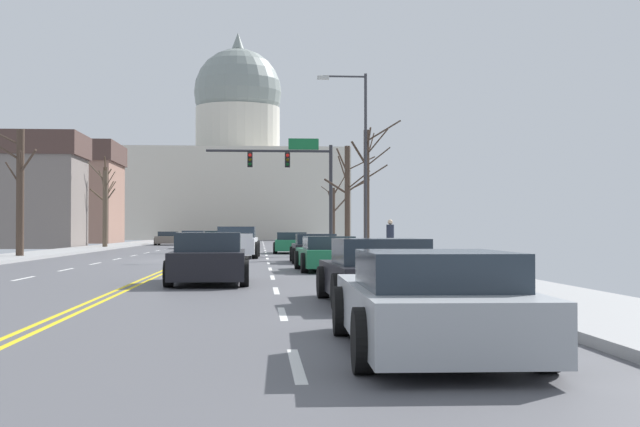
# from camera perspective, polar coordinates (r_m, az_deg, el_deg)

# --- Properties ---
(ground) EXTENTS (20.00, 180.00, 0.20)m
(ground) POSITION_cam_1_polar(r_m,az_deg,el_deg) (38.03, -8.85, -3.13)
(ground) COLOR #515156
(signal_gantry) EXTENTS (7.91, 0.41, 6.95)m
(signal_gantry) POSITION_cam_1_polar(r_m,az_deg,el_deg) (52.69, -1.64, 2.93)
(signal_gantry) COLOR #28282D
(signal_gantry) RESTS_ON ground
(street_lamp_right) EXTENTS (2.39, 0.24, 8.73)m
(street_lamp_right) POSITION_cam_1_polar(r_m,az_deg,el_deg) (40.38, 2.70, 4.43)
(street_lamp_right) COLOR #333338
(street_lamp_right) RESTS_ON ground
(capitol_building) EXTENTS (30.21, 23.42, 29.75)m
(capitol_building) POSITION_cam_1_polar(r_m,az_deg,el_deg) (121.23, -5.61, 2.74)
(capitol_building) COLOR beige
(capitol_building) RESTS_ON ground
(sedan_near_00) EXTENTS (2.21, 4.42, 1.22)m
(sedan_near_00) POSITION_cam_1_polar(r_m,az_deg,el_deg) (48.84, -1.94, -2.03)
(sedan_near_00) COLOR #1E7247
(sedan_near_00) RESTS_ON ground
(pickup_truck_near_01) EXTENTS (2.35, 5.60, 1.52)m
(pickup_truck_near_01) POSITION_cam_1_polar(r_m,az_deg,el_deg) (41.52, -5.71, -2.03)
(pickup_truck_near_01) COLOR silver
(pickup_truck_near_01) RESTS_ON ground
(sedan_near_02) EXTENTS (2.04, 4.26, 1.20)m
(sedan_near_02) POSITION_cam_1_polar(r_m,az_deg,el_deg) (35.19, -0.34, -2.42)
(sedan_near_02) COLOR black
(sedan_near_02) RESTS_ON ground
(sedan_near_03) EXTENTS (2.08, 4.32, 1.16)m
(sedan_near_03) POSITION_cam_1_polar(r_m,az_deg,el_deg) (28.02, 0.51, -2.80)
(sedan_near_03) COLOR #1E7247
(sedan_near_03) RESTS_ON ground
(sedan_near_04) EXTENTS (2.08, 4.36, 1.30)m
(sedan_near_04) POSITION_cam_1_polar(r_m,az_deg,el_deg) (21.72, -7.54, -3.10)
(sedan_near_04) COLOR black
(sedan_near_04) RESTS_ON ground
(sedan_near_05) EXTENTS (2.08, 4.28, 1.22)m
(sedan_near_05) POSITION_cam_1_polar(r_m,az_deg,el_deg) (15.72, 3.95, -4.07)
(sedan_near_05) COLOR black
(sedan_near_05) RESTS_ON ground
(sedan_near_06) EXTENTS (2.06, 4.73, 1.15)m
(sedan_near_06) POSITION_cam_1_polar(r_m,az_deg,el_deg) (9.59, 7.46, -6.08)
(sedan_near_06) COLOR #9EA3A8
(sedan_near_06) RESTS_ON ground
(sedan_oncoming_00) EXTENTS (1.99, 4.28, 1.29)m
(sedan_oncoming_00) POSITION_cam_1_polar(r_m,az_deg,el_deg) (62.03, -8.60, -1.80)
(sedan_oncoming_00) COLOR silver
(sedan_oncoming_00) RESTS_ON ground
(sedan_oncoming_01) EXTENTS (2.12, 4.72, 1.19)m
(sedan_oncoming_01) POSITION_cam_1_polar(r_m,az_deg,el_deg) (75.81, -10.28, -1.68)
(sedan_oncoming_01) COLOR #6B6056
(sedan_oncoming_01) RESTS_ON ground
(sedan_oncoming_02) EXTENTS (2.06, 4.71, 1.24)m
(sedan_oncoming_02) POSITION_cam_1_polar(r_m,az_deg,el_deg) (86.17, -7.27, -1.60)
(sedan_oncoming_02) COLOR #1E7247
(sedan_oncoming_02) RESTS_ON ground
(flank_building_00) EXTENTS (12.39, 10.19, 10.20)m
(flank_building_00) POSITION_cam_1_polar(r_m,az_deg,el_deg) (90.15, -17.33, 1.37)
(flank_building_00) COLOR #8C6656
(flank_building_00) RESTS_ON ground
(bare_tree_00) EXTENTS (2.80, 2.53, 5.72)m
(bare_tree_00) POSITION_cam_1_polar(r_m,az_deg,el_deg) (45.05, 1.87, 1.20)
(bare_tree_00) COLOR #423328
(bare_tree_00) RESTS_ON ground
(bare_tree_01) EXTENTS (2.17, 1.34, 6.08)m
(bare_tree_01) POSITION_cam_1_polar(r_m,az_deg,el_deg) (62.09, -14.37, 0.45)
(bare_tree_01) COLOR brown
(bare_tree_01) RESTS_ON ground
(bare_tree_02) EXTENTS (2.53, 2.26, 6.59)m
(bare_tree_02) POSITION_cam_1_polar(r_m,az_deg,el_deg) (40.75, 3.22, 1.81)
(bare_tree_02) COLOR #423328
(bare_tree_02) RESTS_ON ground
(bare_tree_03) EXTENTS (2.37, 1.48, 5.99)m
(bare_tree_03) POSITION_cam_1_polar(r_m,az_deg,el_deg) (42.13, -19.69, 1.55)
(bare_tree_03) COLOR #423328
(bare_tree_03) RESTS_ON ground
(bare_tree_04) EXTENTS (1.84, 2.30, 5.35)m
(bare_tree_04) POSITION_cam_1_polar(r_m,az_deg,el_deg) (63.31, 0.89, -0.09)
(bare_tree_04) COLOR #423328
(bare_tree_04) RESTS_ON ground
(bare_tree_05) EXTENTS (1.68, 2.85, 6.91)m
(bare_tree_05) POSITION_cam_1_polar(r_m,az_deg,el_deg) (67.86, -14.36, 0.65)
(bare_tree_05) COLOR #4C3D2D
(bare_tree_05) RESTS_ON ground
(pedestrian_00) EXTENTS (0.35, 0.34, 1.67)m
(pedestrian_00) POSITION_cam_1_polar(r_m,az_deg,el_deg) (37.07, 4.79, -1.58)
(pedestrian_00) COLOR black
(pedestrian_00) RESTS_ON ground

